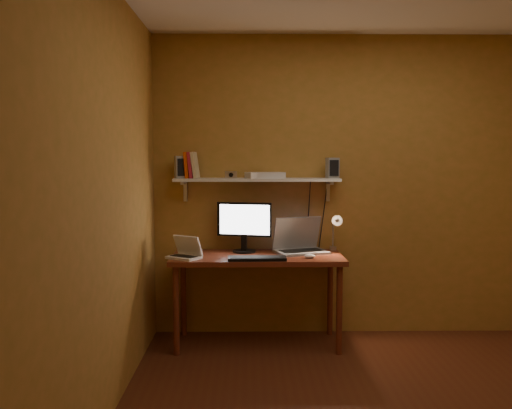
{
  "coord_description": "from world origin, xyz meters",
  "views": [
    {
      "loc": [
        -0.87,
        -3.11,
        1.55
      ],
      "look_at": [
        -0.82,
        1.18,
        1.18
      ],
      "focal_mm": 38.0,
      "sensor_mm": 36.0,
      "label": 1
    }
  ],
  "objects_px": {
    "speaker_left": "(181,167)",
    "monitor": "(244,224)",
    "laptop": "(299,243)",
    "speaker_right": "(332,168)",
    "desk": "(257,265)",
    "shelf_camera": "(231,175)",
    "desk_lamp": "(335,228)",
    "mouse": "(310,256)",
    "router": "(265,175)",
    "keyboard": "(257,258)",
    "netbook": "(186,252)",
    "wall_shelf": "(257,180)"
  },
  "relations": [
    {
      "from": "keyboard",
      "to": "speaker_left",
      "type": "xyz_separation_m",
      "value": [
        -0.63,
        0.4,
        0.71
      ]
    },
    {
      "from": "speaker_left",
      "to": "shelf_camera",
      "type": "relative_size",
      "value": 1.83
    },
    {
      "from": "desk_lamp",
      "to": "speaker_left",
      "type": "height_order",
      "value": "speaker_left"
    },
    {
      "from": "netbook",
      "to": "shelf_camera",
      "type": "height_order",
      "value": "shelf_camera"
    },
    {
      "from": "netbook",
      "to": "desk_lamp",
      "type": "height_order",
      "value": "desk_lamp"
    },
    {
      "from": "desk",
      "to": "shelf_camera",
      "type": "relative_size",
      "value": 13.71
    },
    {
      "from": "monitor",
      "to": "laptop",
      "type": "height_order",
      "value": "monitor"
    },
    {
      "from": "monitor",
      "to": "laptop",
      "type": "distance_m",
      "value": 0.49
    },
    {
      "from": "wall_shelf",
      "to": "speaker_left",
      "type": "height_order",
      "value": "speaker_left"
    },
    {
      "from": "desk_lamp",
      "to": "monitor",
      "type": "bearing_deg",
      "value": 178.64
    },
    {
      "from": "wall_shelf",
      "to": "laptop",
      "type": "height_order",
      "value": "wall_shelf"
    },
    {
      "from": "wall_shelf",
      "to": "netbook",
      "type": "xyz_separation_m",
      "value": [
        -0.57,
        -0.32,
        -0.56
      ]
    },
    {
      "from": "wall_shelf",
      "to": "desk_lamp",
      "type": "height_order",
      "value": "wall_shelf"
    },
    {
      "from": "mouse",
      "to": "router",
      "type": "bearing_deg",
      "value": 130.05
    },
    {
      "from": "speaker_left",
      "to": "mouse",
      "type": "bearing_deg",
      "value": -35.37
    },
    {
      "from": "wall_shelf",
      "to": "monitor",
      "type": "bearing_deg",
      "value": -155.73
    },
    {
      "from": "desk",
      "to": "monitor",
      "type": "xyz_separation_m",
      "value": [
        -0.11,
        0.14,
        0.32
      ]
    },
    {
      "from": "speaker_left",
      "to": "monitor",
      "type": "bearing_deg",
      "value": -22.94
    },
    {
      "from": "router",
      "to": "wall_shelf",
      "type": "bearing_deg",
      "value": 179.34
    },
    {
      "from": "wall_shelf",
      "to": "monitor",
      "type": "relative_size",
      "value": 3.04
    },
    {
      "from": "laptop",
      "to": "shelf_camera",
      "type": "relative_size",
      "value": 4.77
    },
    {
      "from": "wall_shelf",
      "to": "laptop",
      "type": "bearing_deg",
      "value": -9.45
    },
    {
      "from": "laptop",
      "to": "desk_lamp",
      "type": "bearing_deg",
      "value": -20.35
    },
    {
      "from": "shelf_camera",
      "to": "router",
      "type": "bearing_deg",
      "value": 10.54
    },
    {
      "from": "desk",
      "to": "netbook",
      "type": "height_order",
      "value": "netbook"
    },
    {
      "from": "mouse",
      "to": "router",
      "type": "relative_size",
      "value": 0.3
    },
    {
      "from": "laptop",
      "to": "speaker_right",
      "type": "height_order",
      "value": "speaker_right"
    },
    {
      "from": "desk_lamp",
      "to": "router",
      "type": "relative_size",
      "value": 1.23
    },
    {
      "from": "wall_shelf",
      "to": "shelf_camera",
      "type": "relative_size",
      "value": 13.71
    },
    {
      "from": "laptop",
      "to": "netbook",
      "type": "relative_size",
      "value": 1.6
    },
    {
      "from": "netbook",
      "to": "mouse",
      "type": "xyz_separation_m",
      "value": [
        0.99,
        -0.01,
        -0.03
      ]
    },
    {
      "from": "speaker_left",
      "to": "laptop",
      "type": "bearing_deg",
      "value": -21.05
    },
    {
      "from": "mouse",
      "to": "speaker_left",
      "type": "relative_size",
      "value": 0.49
    },
    {
      "from": "laptop",
      "to": "mouse",
      "type": "xyz_separation_m",
      "value": [
        0.06,
        -0.28,
        -0.06
      ]
    },
    {
      "from": "keyboard",
      "to": "router",
      "type": "height_order",
      "value": "router"
    },
    {
      "from": "keyboard",
      "to": "shelf_camera",
      "type": "bearing_deg",
      "value": 119.86
    },
    {
      "from": "speaker_right",
      "to": "keyboard",
      "type": "bearing_deg",
      "value": -156.12
    },
    {
      "from": "desk",
      "to": "keyboard",
      "type": "bearing_deg",
      "value": -91.55
    },
    {
      "from": "monitor",
      "to": "netbook",
      "type": "bearing_deg",
      "value": -135.56
    },
    {
      "from": "desk_lamp",
      "to": "shelf_camera",
      "type": "xyz_separation_m",
      "value": [
        -0.88,
        0.01,
        0.45
      ]
    },
    {
      "from": "speaker_left",
      "to": "wall_shelf",
      "type": "bearing_deg",
      "value": -17.6
    },
    {
      "from": "monitor",
      "to": "speaker_left",
      "type": "bearing_deg",
      "value": -171.29
    },
    {
      "from": "monitor",
      "to": "keyboard",
      "type": "xyz_separation_m",
      "value": [
        0.1,
        -0.35,
        -0.23
      ]
    },
    {
      "from": "laptop",
      "to": "shelf_camera",
      "type": "distance_m",
      "value": 0.82
    },
    {
      "from": "netbook",
      "to": "speaker_right",
      "type": "height_order",
      "value": "speaker_right"
    },
    {
      "from": "desk_lamp",
      "to": "speaker_right",
      "type": "bearing_deg",
      "value": 105.64
    },
    {
      "from": "speaker_left",
      "to": "keyboard",
      "type": "bearing_deg",
      "value": -50.11
    },
    {
      "from": "mouse",
      "to": "shelf_camera",
      "type": "bearing_deg",
      "value": 149.94
    },
    {
      "from": "netbook",
      "to": "speaker_left",
      "type": "xyz_separation_m",
      "value": [
        -0.07,
        0.32,
        0.67
      ]
    },
    {
      "from": "shelf_camera",
      "to": "wall_shelf",
      "type": "bearing_deg",
      "value": 13.84
    }
  ]
}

